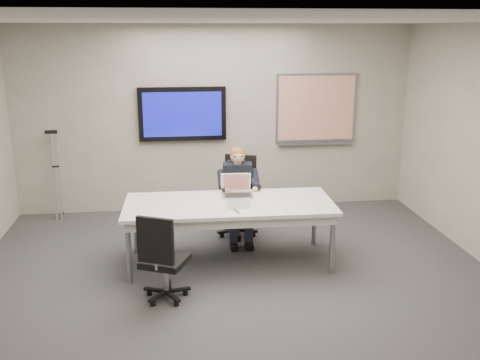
{
  "coord_description": "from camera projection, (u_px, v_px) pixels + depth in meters",
  "views": [
    {
      "loc": [
        -0.65,
        -5.02,
        2.73
      ],
      "look_at": [
        0.12,
        0.98,
        1.01
      ],
      "focal_mm": 40.0,
      "sensor_mm": 36.0,
      "label": 1
    }
  ],
  "objects": [
    {
      "name": "tv_display",
      "position": [
        182.0,
        114.0,
        7.95
      ],
      "size": [
        1.3,
        0.09,
        0.8
      ],
      "color": "black",
      "rests_on": "wall_back"
    },
    {
      "name": "name_tent",
      "position": [
        239.0,
        203.0,
        6.09
      ],
      "size": [
        0.28,
        0.12,
        0.11
      ],
      "primitive_type": null,
      "rotation": [
        0.0,
        0.0,
        0.19
      ],
      "color": "white",
      "rests_on": "conference_table"
    },
    {
      "name": "office_chair_near",
      "position": [
        164.0,
        273.0,
        5.5
      ],
      "size": [
        0.61,
        0.61,
        0.96
      ],
      "rotation": [
        0.0,
        0.0,
        2.71
      ],
      "color": "black",
      "rests_on": "ground"
    },
    {
      "name": "wall_back",
      "position": [
        216.0,
        119.0,
        8.09
      ],
      "size": [
        6.0,
        0.02,
        2.8
      ],
      "primitive_type": "cube",
      "color": "gray",
      "rests_on": "ground"
    },
    {
      "name": "conference_table",
      "position": [
        229.0,
        209.0,
        6.3
      ],
      "size": [
        2.47,
        1.08,
        0.76
      ],
      "rotation": [
        0.0,
        0.0,
        -0.02
      ],
      "color": "white",
      "rests_on": "ground"
    },
    {
      "name": "seated_person",
      "position": [
        239.0,
        205.0,
        7.01
      ],
      "size": [
        0.4,
        0.69,
        1.24
      ],
      "rotation": [
        0.0,
        0.0,
        -0.1
      ],
      "color": "#212537",
      "rests_on": "office_chair_far"
    },
    {
      "name": "laptop",
      "position": [
        237.0,
        190.0,
        6.55
      ],
      "size": [
        0.39,
        0.37,
        0.26
      ],
      "rotation": [
        0.0,
        0.0,
        -0.08
      ],
      "color": "silver",
      "rests_on": "conference_table"
    },
    {
      "name": "floor",
      "position": [
        241.0,
        298.0,
        5.61
      ],
      "size": [
        6.0,
        6.0,
        0.02
      ],
      "primitive_type": "cube",
      "color": "#3B3B3D",
      "rests_on": "ground"
    },
    {
      "name": "whiteboard",
      "position": [
        316.0,
        109.0,
        8.22
      ],
      "size": [
        1.25,
        0.08,
        1.1
      ],
      "color": "#919399",
      "rests_on": "wall_back"
    },
    {
      "name": "ceiling",
      "position": [
        241.0,
        20.0,
        4.85
      ],
      "size": [
        6.0,
        6.0,
        0.02
      ],
      "primitive_type": "cube",
      "color": "silver",
      "rests_on": "wall_back"
    },
    {
      "name": "pen",
      "position": [
        236.0,
        211.0,
        5.98
      ],
      "size": [
        0.06,
        0.13,
        0.01
      ],
      "primitive_type": "cylinder",
      "rotation": [
        0.0,
        1.57,
        1.95
      ],
      "color": "black",
      "rests_on": "conference_table"
    },
    {
      "name": "office_chair_far",
      "position": [
        238.0,
        211.0,
        7.28
      ],
      "size": [
        0.65,
        0.65,
        1.08
      ],
      "rotation": [
        0.0,
        0.0,
        -0.34
      ],
      "color": "black",
      "rests_on": "ground"
    },
    {
      "name": "crutch",
      "position": [
        57.0,
        173.0,
        7.83
      ],
      "size": [
        0.34,
        0.53,
        1.41
      ],
      "primitive_type": null,
      "rotation": [
        -0.16,
        0.0,
        -0.33
      ],
      "color": "#B4B7BC",
      "rests_on": "ground"
    },
    {
      "name": "wall_front",
      "position": [
        327.0,
        340.0,
        2.37
      ],
      "size": [
        6.0,
        0.02,
        2.8
      ],
      "primitive_type": "cube",
      "color": "gray",
      "rests_on": "ground"
    }
  ]
}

